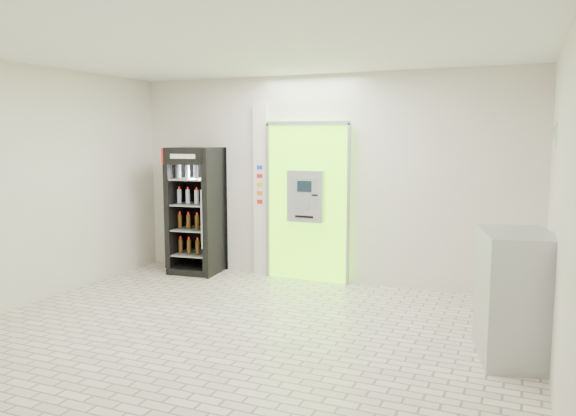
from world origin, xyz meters
The scene contains 7 objects.
ground centered at (0.00, 0.00, 0.00)m, with size 6.00×6.00×0.00m, color beige.
room_shell centered at (0.00, 0.00, 1.84)m, with size 6.00×6.00×6.00m.
atm_assembly centered at (-0.20, 2.41, 1.17)m, with size 1.30×0.24×2.33m.
pillar centered at (-0.98, 2.45, 1.30)m, with size 0.22×0.11×2.60m.
beverage_cooler centered at (-1.97, 2.17, 0.93)m, with size 0.80×0.74×1.95m.
steel_cabinet centered at (2.68, 0.36, 0.61)m, with size 0.81×1.03×1.22m.
exit_sign centered at (2.99, 1.40, 2.12)m, with size 0.02×0.22×0.26m.
Camera 1 is at (2.73, -5.21, 2.09)m, focal length 35.00 mm.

